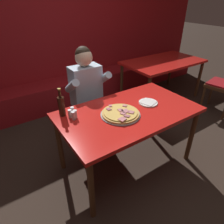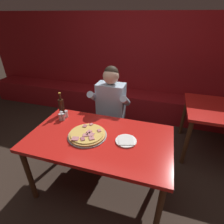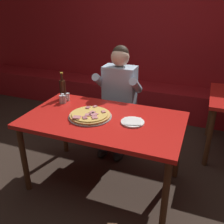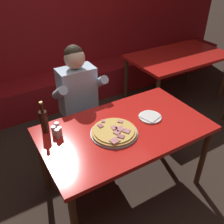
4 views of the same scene
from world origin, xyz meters
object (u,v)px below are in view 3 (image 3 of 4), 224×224
pizza (90,115)px  shaker_oregano (63,98)px  shaker_black_pepper (68,97)px  beer_bottle (63,89)px  shaker_parmesan (64,100)px  diner_seated_blue_shirt (117,96)px  main_dining_table (103,125)px  shaker_red_pepper_flakes (61,100)px  plate_white_paper (133,122)px

pizza → shaker_oregano: bearing=151.2°
shaker_black_pepper → beer_bottle: bearing=150.9°
beer_bottle → shaker_parmesan: 0.16m
shaker_parmesan → diner_seated_blue_shirt: (0.41, 0.49, -0.08)m
shaker_black_pepper → shaker_parmesan: (-0.00, -0.07, 0.00)m
main_dining_table → shaker_parmesan: size_ratio=17.05×
shaker_oregano → shaker_red_pepper_flakes: bearing=-76.6°
shaker_oregano → shaker_black_pepper: bearing=40.1°
beer_bottle → shaker_red_pepper_flakes: beer_bottle is taller
beer_bottle → shaker_red_pepper_flakes: bearing=-67.3°
main_dining_table → diner_seated_blue_shirt: bearing=99.2°
pizza → shaker_black_pepper: size_ratio=4.69×
beer_bottle → diner_seated_blue_shirt: 0.64m
main_dining_table → shaker_oregano: size_ratio=17.05×
plate_white_paper → shaker_red_pepper_flakes: bearing=169.1°
main_dining_table → shaker_red_pepper_flakes: shaker_red_pepper_flakes is taller
pizza → beer_bottle: 0.59m
beer_bottle → shaker_parmesan: bearing=-54.9°
shaker_red_pepper_flakes → diner_seated_blue_shirt: (0.44, 0.50, -0.08)m
main_dining_table → shaker_black_pepper: bearing=153.8°
shaker_oregano → pizza: bearing=-28.8°
main_dining_table → shaker_parmesan: bearing=160.6°
diner_seated_blue_shirt → pizza: bearing=-91.2°
shaker_oregano → shaker_parmesan: size_ratio=1.00×
shaker_oregano → shaker_black_pepper: same height
shaker_oregano → beer_bottle: bearing=118.0°
shaker_parmesan → shaker_red_pepper_flakes: size_ratio=1.00×
shaker_black_pepper → shaker_parmesan: 0.07m
main_dining_table → shaker_parmesan: shaker_parmesan is taller
main_dining_table → beer_bottle: beer_bottle is taller
pizza → shaker_red_pepper_flakes: 0.47m
shaker_oregano → diner_seated_blue_shirt: (0.45, 0.45, -0.08)m
pizza → shaker_oregano: 0.50m
shaker_parmesan → shaker_red_pepper_flakes: (-0.03, -0.02, 0.00)m
plate_white_paper → shaker_oregano: size_ratio=2.44×
plate_white_paper → beer_bottle: size_ratio=0.72×
plate_white_paper → shaker_oregano: 0.87m
main_dining_table → plate_white_paper: 0.29m
pizza → shaker_oregano: size_ratio=4.69×
plate_white_paper → shaker_red_pepper_flakes: (-0.83, 0.16, 0.03)m
main_dining_table → shaker_red_pepper_flakes: 0.59m
diner_seated_blue_shirt → shaker_oregano: bearing=-135.2°
plate_white_paper → beer_bottle: beer_bottle is taller
main_dining_table → pizza: bearing=-170.2°
plate_white_paper → shaker_black_pepper: (-0.80, 0.25, 0.03)m
beer_bottle → shaker_black_pepper: size_ratio=3.40×
shaker_parmesan → shaker_red_pepper_flakes: same height
pizza → diner_seated_blue_shirt: (0.01, 0.69, -0.06)m
beer_bottle → shaker_oregano: size_ratio=3.40×
shaker_black_pepper → diner_seated_blue_shirt: size_ratio=0.07×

